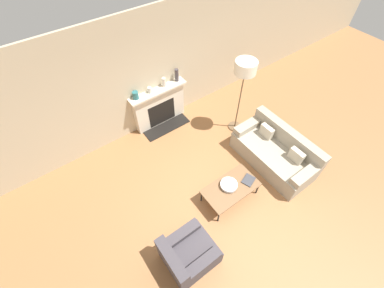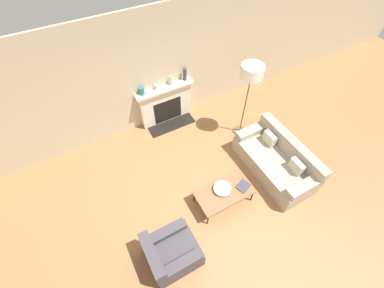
{
  "view_description": "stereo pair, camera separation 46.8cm",
  "coord_description": "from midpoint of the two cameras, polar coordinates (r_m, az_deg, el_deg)",
  "views": [
    {
      "loc": [
        -2.0,
        -1.52,
        4.94
      ],
      "look_at": [
        0.16,
        1.44,
        0.45
      ],
      "focal_mm": 24.0,
      "sensor_mm": 36.0,
      "label": 1
    },
    {
      "loc": [
        -1.6,
        -1.77,
        4.94
      ],
      "look_at": [
        0.16,
        1.44,
        0.45
      ],
      "focal_mm": 24.0,
      "sensor_mm": 36.0,
      "label": 2
    }
  ],
  "objects": [
    {
      "name": "ground_plane",
      "position": [
        5.51,
        5.21,
        -13.31
      ],
      "size": [
        18.0,
        18.0,
        0.0
      ],
      "primitive_type": "plane",
      "color": "#99663D"
    },
    {
      "name": "mantel_vase_center_left",
      "position": [
        6.17,
        -11.59,
        11.59
      ],
      "size": [
        0.1,
        0.1,
        0.14
      ],
      "color": "beige",
      "rests_on": "fireplace"
    },
    {
      "name": "mantel_vase_right",
      "position": [
        6.38,
        -5.59,
        14.91
      ],
      "size": [
        0.09,
        0.09,
        0.32
      ],
      "color": "#3D383D",
      "rests_on": "fireplace"
    },
    {
      "name": "floor_lamp",
      "position": [
        5.7,
        9.31,
        15.47
      ],
      "size": [
        0.48,
        0.48,
        1.95
      ],
      "color": "brown",
      "rests_on": "ground_plane"
    },
    {
      "name": "wall_back",
      "position": [
        6.08,
        -12.54,
        14.56
      ],
      "size": [
        18.0,
        0.06,
        2.9
      ],
      "color": "#BCAD8E",
      "rests_on": "ground_plane"
    },
    {
      "name": "mantel_vase_left",
      "position": [
        6.06,
        -14.64,
        10.34
      ],
      "size": [
        0.14,
        0.14,
        0.19
      ],
      "color": "#28666B",
      "rests_on": "fireplace"
    },
    {
      "name": "couch",
      "position": [
        6.03,
        15.94,
        -1.94
      ],
      "size": [
        0.92,
        1.89,
        0.84
      ],
      "rotation": [
        0.0,
        0.0,
        -1.57
      ],
      "color": "#9E937F",
      "rests_on": "ground_plane"
    },
    {
      "name": "armchair_near",
      "position": [
        4.84,
        -3.95,
        -23.5
      ],
      "size": [
        0.87,
        0.77,
        0.78
      ],
      "rotation": [
        0.0,
        0.0,
        1.57
      ],
      "color": "#423D42",
      "rests_on": "ground_plane"
    },
    {
      "name": "fireplace",
      "position": [
        6.61,
        -9.24,
        8.07
      ],
      "size": [
        1.48,
        0.59,
        1.06
      ],
      "color": "beige",
      "rests_on": "ground_plane"
    },
    {
      "name": "coffee_table",
      "position": [
        5.28,
        6.08,
        -9.86
      ],
      "size": [
        1.14,
        0.63,
        0.39
      ],
      "color": "brown",
      "rests_on": "ground_plane"
    },
    {
      "name": "bowl",
      "position": [
        5.22,
        5.64,
        -9.16
      ],
      "size": [
        0.35,
        0.35,
        0.08
      ],
      "color": "silver",
      "rests_on": "coffee_table"
    },
    {
      "name": "mantel_vase_center_right",
      "position": [
        6.27,
        -8.45,
        13.35
      ],
      "size": [
        0.09,
        0.09,
        0.23
      ],
      "color": "beige",
      "rests_on": "fireplace"
    },
    {
      "name": "book",
      "position": [
        5.38,
        10.01,
        -8.04
      ],
      "size": [
        0.32,
        0.28,
        0.02
      ],
      "rotation": [
        0.0,
        0.0,
        0.34
      ],
      "color": "#38383D",
      "rests_on": "coffee_table"
    }
  ]
}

